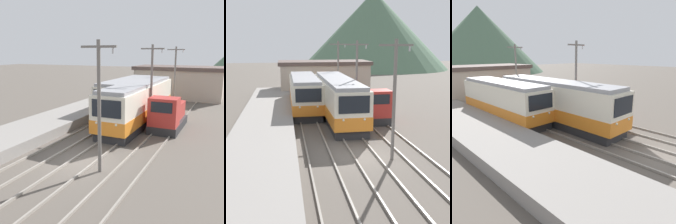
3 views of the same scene
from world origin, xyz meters
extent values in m
plane|color=#564F47|center=(0.00, 0.00, 0.00)|extent=(200.00, 200.00, 0.00)
cube|color=gray|center=(-6.25, 0.00, 0.40)|extent=(4.50, 54.00, 0.81)
cube|color=gray|center=(-3.32, 0.00, 0.07)|extent=(0.10, 60.00, 0.14)
cube|color=gray|center=(-1.88, 0.00, 0.07)|extent=(0.10, 60.00, 0.14)
cube|color=gray|center=(-0.52, 0.00, 0.07)|extent=(0.10, 60.00, 0.14)
cube|color=gray|center=(0.92, 0.00, 0.07)|extent=(0.10, 60.00, 0.14)
cube|color=gray|center=(2.48, 0.00, 0.07)|extent=(0.10, 60.00, 0.14)
cube|color=gray|center=(3.92, 0.00, 0.07)|extent=(0.10, 60.00, 0.14)
cube|color=#28282B|center=(-2.60, 14.21, 0.35)|extent=(2.58, 10.94, 0.70)
cube|color=silver|center=(-2.60, 14.21, 2.03)|extent=(2.80, 11.40, 2.66)
cube|color=orange|center=(-2.60, 14.21, 1.18)|extent=(2.84, 11.44, 0.96)
cube|color=black|center=(-2.60, 8.49, 2.56)|extent=(2.24, 0.06, 1.17)
sphere|color=silver|center=(-3.37, 8.48, 1.55)|extent=(0.18, 0.18, 0.18)
sphere|color=silver|center=(-1.83, 8.48, 1.55)|extent=(0.18, 0.18, 0.18)
cube|color=#939399|center=(-2.60, 14.21, 3.50)|extent=(2.46, 10.94, 0.28)
cube|color=#28282B|center=(0.20, 10.18, 0.35)|extent=(2.58, 13.51, 0.70)
cube|color=silver|center=(0.20, 10.18, 2.12)|extent=(2.80, 14.07, 2.84)
cube|color=orange|center=(0.20, 10.18, 1.21)|extent=(2.84, 14.11, 1.02)
cube|color=black|center=(0.20, 3.12, 2.69)|extent=(2.24, 0.06, 1.25)
sphere|color=silver|center=(-0.57, 3.11, 1.61)|extent=(0.18, 0.18, 0.18)
sphere|color=silver|center=(0.97, 3.11, 1.61)|extent=(0.18, 0.18, 0.18)
cube|color=#939399|center=(0.20, 10.18, 3.68)|extent=(2.46, 13.51, 0.28)
cube|color=#28282B|center=(3.20, 9.45, 0.35)|extent=(2.40, 5.44, 0.70)
cube|color=#B22D28|center=(3.20, 7.60, 1.85)|extent=(2.28, 1.74, 2.30)
cube|color=black|center=(3.20, 6.71, 2.36)|extent=(1.68, 0.04, 0.83)
cube|color=#B22D28|center=(3.20, 10.32, 1.40)|extent=(1.92, 3.60, 1.40)
cylinder|color=black|center=(3.20, 10.32, 2.35)|extent=(0.16, 0.16, 0.50)
cylinder|color=slate|center=(1.70, -0.77, 3.58)|extent=(0.20, 0.20, 7.16)
cube|color=slate|center=(1.70, -0.77, 6.81)|extent=(2.00, 0.12, 0.12)
cylinder|color=#B2B2B7|center=(2.50, -0.77, 6.61)|extent=(0.10, 0.10, 0.30)
cylinder|color=slate|center=(1.70, 8.91, 3.58)|extent=(0.20, 0.20, 7.16)
cube|color=slate|center=(1.70, 8.91, 6.81)|extent=(2.00, 0.12, 0.12)
cylinder|color=#B2B2B7|center=(2.50, 8.91, 6.61)|extent=(0.10, 0.10, 0.30)
cylinder|color=slate|center=(1.70, 18.60, 3.58)|extent=(0.20, 0.20, 7.16)
cube|color=slate|center=(1.70, 18.60, 6.81)|extent=(2.00, 0.12, 0.12)
cylinder|color=#B2B2B7|center=(2.50, 18.60, 6.61)|extent=(0.10, 0.10, 0.30)
cube|color=#AD9E8E|center=(0.91, 26.00, 2.01)|extent=(12.00, 6.00, 4.02)
cube|color=#51423D|center=(0.91, 26.00, 4.27)|extent=(12.60, 6.30, 0.50)
camera|label=1|loc=(8.02, -12.82, 6.56)|focal=42.00mm
camera|label=2|loc=(-4.54, -17.85, 6.90)|focal=50.00mm
camera|label=3|loc=(-12.59, -4.29, 6.07)|focal=35.00mm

